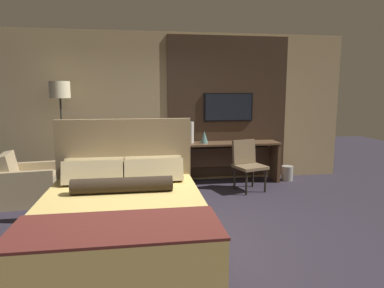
{
  "coord_description": "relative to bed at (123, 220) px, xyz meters",
  "views": [
    {
      "loc": [
        -0.39,
        -3.89,
        1.73
      ],
      "look_at": [
        0.36,
        0.95,
        0.96
      ],
      "focal_mm": 32.0,
      "sensor_mm": 36.0,
      "label": 1
    }
  ],
  "objects": [
    {
      "name": "floor_lamp",
      "position": [
        -1.11,
        2.55,
        1.22
      ],
      "size": [
        0.34,
        0.34,
        1.89
      ],
      "color": "#282623",
      "rests_on": "ground_plane"
    },
    {
      "name": "tv",
      "position": [
        1.9,
        2.88,
        1.04
      ],
      "size": [
        0.96,
        0.04,
        0.54
      ],
      "color": "black"
    },
    {
      "name": "bed",
      "position": [
        0.0,
        0.0,
        0.0
      ],
      "size": [
        1.73,
        2.19,
        1.37
      ],
      "color": "#33281E",
      "rests_on": "ground_plane"
    },
    {
      "name": "vase_short",
      "position": [
        1.38,
        2.65,
        0.5
      ],
      "size": [
        0.15,
        0.15,
        0.22
      ],
      "color": "#4C706B",
      "rests_on": "desk"
    },
    {
      "name": "vase_tall",
      "position": [
        1.14,
        2.71,
        0.59
      ],
      "size": [
        0.1,
        0.1,
        0.39
      ],
      "color": "silver",
      "rests_on": "desk"
    },
    {
      "name": "ground_plane",
      "position": [
        0.59,
        0.36,
        -0.37
      ],
      "size": [
        16.0,
        16.0,
        0.0
      ],
      "primitive_type": "plane",
      "color": "#28232D"
    },
    {
      "name": "waste_bin",
      "position": [
        3.02,
        2.6,
        -0.23
      ],
      "size": [
        0.22,
        0.22,
        0.28
      ],
      "color": "gray",
      "rests_on": "ground_plane"
    },
    {
      "name": "desk_chair",
      "position": [
        2.05,
        2.11,
        0.14
      ],
      "size": [
        0.59,
        0.59,
        0.87
      ],
      "rotation": [
        0.0,
        0.0,
        0.29
      ],
      "color": "brown",
      "rests_on": "ground_plane"
    },
    {
      "name": "wall_back_tv_panel",
      "position": [
        0.77,
        2.96,
        1.03
      ],
      "size": [
        7.2,
        0.09,
        2.8
      ],
      "color": "tan",
      "rests_on": "ground_plane"
    },
    {
      "name": "armchair_by_window",
      "position": [
        -1.53,
        1.96,
        -0.1
      ],
      "size": [
        0.85,
        0.87,
        0.8
      ],
      "rotation": [
        0.0,
        0.0,
        1.7
      ],
      "color": "#998460",
      "rests_on": "ground_plane"
    },
    {
      "name": "desk",
      "position": [
        1.9,
        2.69,
        0.15
      ],
      "size": [
        1.83,
        0.48,
        0.76
      ],
      "color": "brown",
      "rests_on": "ground_plane"
    }
  ]
}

